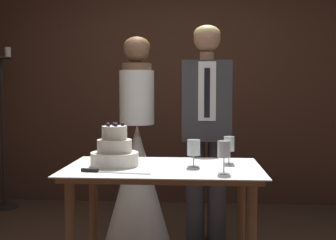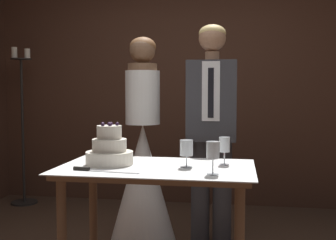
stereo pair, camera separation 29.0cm
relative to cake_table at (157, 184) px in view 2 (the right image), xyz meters
name	(u,v)px [view 2 (the right image)]	position (x,y,z in m)	size (l,w,h in m)	color
wall_back	(189,69)	(-0.05, 2.13, 0.80)	(4.52, 0.12, 2.95)	#472B1E
cake_table	(157,184)	(0.00, 0.00, 0.00)	(1.18, 0.71, 0.78)	brown
tiered_cake	(109,150)	(-0.30, 0.01, 0.20)	(0.29, 0.29, 0.27)	silver
cake_knife	(93,170)	(-0.33, -0.21, 0.12)	(0.40, 0.07, 0.02)	silver
wine_glass_near	(187,149)	(0.18, 0.00, 0.22)	(0.08, 0.08, 0.17)	silver
wine_glass_middle	(224,146)	(0.41, 0.13, 0.23)	(0.07, 0.07, 0.17)	silver
wine_glass_far	(213,151)	(0.35, -0.19, 0.24)	(0.07, 0.07, 0.18)	silver
bride	(143,167)	(-0.28, 0.85, -0.05)	(0.54, 0.54, 1.67)	white
groom	(212,123)	(0.28, 0.85, 0.32)	(0.39, 0.25, 1.76)	#38383D
candle_stand	(23,133)	(-1.83, 1.75, 0.10)	(0.28, 0.28, 1.71)	black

